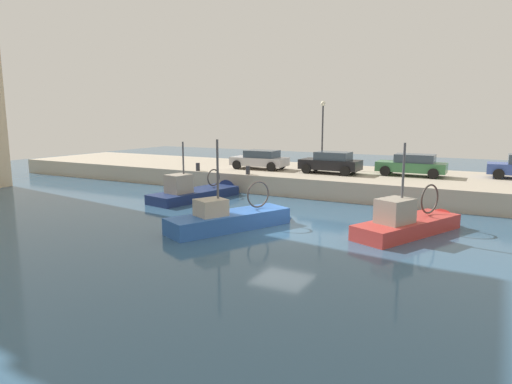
% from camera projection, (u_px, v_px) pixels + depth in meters
% --- Properties ---
extents(water_surface, '(80.00, 80.00, 0.00)m').
position_uv_depth(water_surface, '(283.00, 227.00, 20.51)').
color(water_surface, '#335675').
rests_on(water_surface, ground).
extents(quay_wall, '(9.00, 56.00, 1.20)m').
position_uv_depth(quay_wall, '(356.00, 182.00, 30.37)').
color(quay_wall, '#ADA08C').
rests_on(quay_wall, ground).
extents(fishing_boat_red, '(6.49, 4.07, 4.67)m').
position_uv_depth(fishing_boat_red, '(411.00, 229.00, 19.49)').
color(fishing_boat_red, '#BC3833').
rests_on(fishing_boat_red, ground).
extents(fishing_boat_blue, '(6.58, 4.18, 4.74)m').
position_uv_depth(fishing_boat_blue, '(235.00, 225.00, 20.38)').
color(fishing_boat_blue, '#2D60B7').
rests_on(fishing_boat_blue, ground).
extents(fishing_boat_navy, '(6.89, 3.13, 4.39)m').
position_uv_depth(fishing_boat_navy, '(199.00, 196.00, 27.53)').
color(fishing_boat_navy, navy).
rests_on(fishing_boat_navy, ground).
extents(parked_car_green, '(1.89, 4.25, 1.39)m').
position_uv_depth(parked_car_green, '(412.00, 165.00, 28.64)').
color(parked_car_green, '#387547').
rests_on(parked_car_green, quay_wall).
extents(parked_car_silver, '(2.11, 4.05, 1.35)m').
position_uv_depth(parked_car_silver, '(260.00, 159.00, 32.33)').
color(parked_car_silver, '#B7B7BC').
rests_on(parked_car_silver, quay_wall).
extents(parked_car_black, '(2.01, 3.98, 1.44)m').
position_uv_depth(parked_car_black, '(331.00, 162.00, 29.89)').
color(parked_car_black, black).
rests_on(parked_car_black, quay_wall).
extents(mooring_bollard_mid, '(0.28, 0.28, 0.55)m').
position_uv_depth(mooring_bollard_mid, '(248.00, 170.00, 29.45)').
color(mooring_bollard_mid, '#2D2D33').
rests_on(mooring_bollard_mid, quay_wall).
extents(mooring_bollard_north, '(0.28, 0.28, 0.55)m').
position_uv_depth(mooring_bollard_north, '(198.00, 167.00, 31.33)').
color(mooring_bollard_north, '#2D2D33').
rests_on(mooring_bollard_north, quay_wall).
extents(quay_streetlamp, '(0.36, 0.36, 4.83)m').
position_uv_depth(quay_streetlamp, '(323.00, 123.00, 32.43)').
color(quay_streetlamp, '#38383D').
rests_on(quay_streetlamp, quay_wall).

